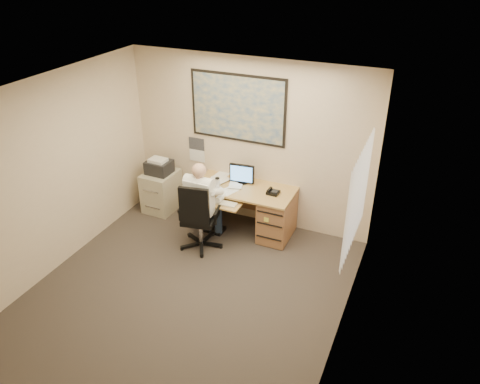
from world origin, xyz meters
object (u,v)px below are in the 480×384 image
at_px(desk, 263,209).
at_px(office_chair, 198,229).
at_px(filing_cabinet, 161,188).
at_px(person, 201,206).

distance_m(desk, office_chair, 1.08).
relative_size(filing_cabinet, person, 0.70).
height_order(filing_cabinet, office_chair, office_chair).
bearing_deg(office_chair, desk, 35.70).
xyz_separation_m(office_chair, person, (0.01, 0.08, 0.36)).
height_order(desk, office_chair, office_chair).
bearing_deg(office_chair, filing_cabinet, 134.98).
bearing_deg(filing_cabinet, person, -29.44).
xyz_separation_m(desk, filing_cabinet, (-1.87, 0.01, -0.03)).
bearing_deg(office_chair, person, 72.77).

